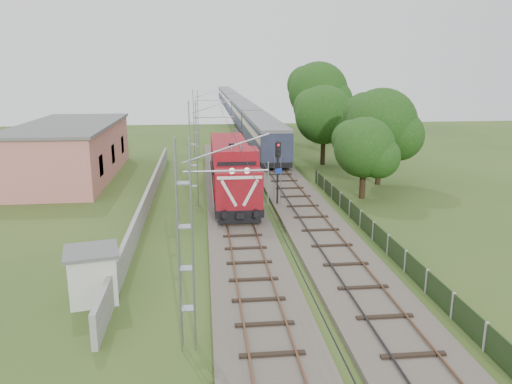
{
  "coord_description": "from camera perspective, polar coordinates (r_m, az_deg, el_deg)",
  "views": [
    {
      "loc": [
        -2.28,
        -25.17,
        10.31
      ],
      "look_at": [
        1.2,
        7.23,
        2.2
      ],
      "focal_mm": 35.0,
      "sensor_mm": 36.0,
      "label": 1
    }
  ],
  "objects": [
    {
      "name": "catenary",
      "position": [
        37.7,
        -7.07,
        4.31
      ],
      "size": [
        3.31,
        70.0,
        8.0
      ],
      "color": "gray",
      "rests_on": "ground"
    },
    {
      "name": "track_main",
      "position": [
        33.8,
        -1.98,
        -3.46
      ],
      "size": [
        4.2,
        70.0,
        0.45
      ],
      "color": "#6B6054",
      "rests_on": "ground"
    },
    {
      "name": "tree_c",
      "position": [
        54.73,
        7.87,
        8.66
      ],
      "size": [
        6.63,
        6.31,
        8.59
      ],
      "color": "#3C2B18",
      "rests_on": "ground"
    },
    {
      "name": "fence",
      "position": [
        31.52,
        13.27,
        -4.35
      ],
      "size": [
        0.12,
        32.0,
        1.2
      ],
      "color": "black",
      "rests_on": "ground"
    },
    {
      "name": "track_side",
      "position": [
        46.86,
        2.96,
        1.48
      ],
      "size": [
        4.2,
        80.0,
        0.45
      ],
      "color": "#6B6054",
      "rests_on": "ground"
    },
    {
      "name": "tree_b",
      "position": [
        45.91,
        14.21,
        7.43
      ],
      "size": [
        6.69,
        6.37,
        8.67
      ],
      "color": "#3C2B18",
      "rests_on": "ground"
    },
    {
      "name": "ground",
      "position": [
        27.3,
        -0.89,
        -8.22
      ],
      "size": [
        140.0,
        140.0,
        0.0
      ],
      "primitive_type": "plane",
      "color": "#304F1D",
      "rests_on": "ground"
    },
    {
      "name": "tree_a",
      "position": [
        40.76,
        12.36,
        4.92
      ],
      "size": [
        5.1,
        4.86,
        6.61
      ],
      "color": "#3C2B18",
      "rests_on": "ground"
    },
    {
      "name": "coach_rake",
      "position": [
        109.39,
        -2.33,
        9.95
      ],
      "size": [
        3.25,
        121.48,
        3.76
      ],
      "color": "black",
      "rests_on": "ground"
    },
    {
      "name": "locomotive",
      "position": [
        40.93,
        -2.82,
        2.77
      ],
      "size": [
        3.22,
        18.36,
        4.66
      ],
      "color": "black",
      "rests_on": "ground"
    },
    {
      "name": "boundary_wall",
      "position": [
        38.61,
        -12.2,
        -0.68
      ],
      "size": [
        0.25,
        40.0,
        1.5
      ],
      "primitive_type": "cube",
      "color": "#9E9E99",
      "rests_on": "ground"
    },
    {
      "name": "signal_post",
      "position": [
        37.19,
        2.52,
        3.39
      ],
      "size": [
        0.55,
        0.44,
        5.07
      ],
      "color": "black",
      "rests_on": "ground"
    },
    {
      "name": "station_building",
      "position": [
        51.37,
        -20.45,
        4.5
      ],
      "size": [
        8.4,
        20.4,
        5.22
      ],
      "color": "#D17170",
      "rests_on": "ground"
    },
    {
      "name": "tree_d",
      "position": [
        71.33,
        7.19,
        11.22
      ],
      "size": [
        8.68,
        8.26,
        11.25
      ],
      "color": "#3C2B18",
      "rests_on": "ground"
    },
    {
      "name": "relay_hut",
      "position": [
        24.04,
        -18.16,
        -8.96
      ],
      "size": [
        2.8,
        2.8,
        2.43
      ],
      "color": "silver",
      "rests_on": "ground"
    }
  ]
}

